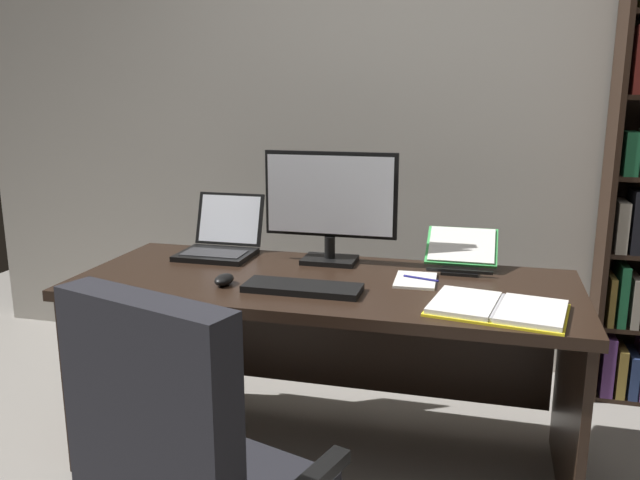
{
  "coord_description": "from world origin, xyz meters",
  "views": [
    {
      "loc": [
        0.34,
        -1.52,
        1.44
      ],
      "look_at": [
        -0.24,
        0.69,
        0.91
      ],
      "focal_mm": 36.13,
      "sensor_mm": 36.0,
      "label": 1
    }
  ],
  "objects_px": {
    "monitor": "(330,206)",
    "keyboard": "(303,288)",
    "desk": "(329,321)",
    "reading_stand_with_book": "(461,250)",
    "pen": "(421,278)",
    "open_binder": "(497,308)",
    "laptop": "(221,242)",
    "computer_mouse": "(224,280)",
    "notepad": "(415,280)"
  },
  "relations": [
    {
      "from": "keyboard",
      "to": "reading_stand_with_book",
      "type": "bearing_deg",
      "value": 40.92
    },
    {
      "from": "reading_stand_with_book",
      "to": "keyboard",
      "type": "bearing_deg",
      "value": -139.08
    },
    {
      "from": "keyboard",
      "to": "computer_mouse",
      "type": "xyz_separation_m",
      "value": [
        -0.3,
        0.0,
        0.01
      ]
    },
    {
      "from": "desk",
      "to": "laptop",
      "type": "distance_m",
      "value": 0.62
    },
    {
      "from": "monitor",
      "to": "pen",
      "type": "distance_m",
      "value": 0.49
    },
    {
      "from": "monitor",
      "to": "notepad",
      "type": "height_order",
      "value": "monitor"
    },
    {
      "from": "pen",
      "to": "open_binder",
      "type": "bearing_deg",
      "value": -44.57
    },
    {
      "from": "desk",
      "to": "reading_stand_with_book",
      "type": "height_order",
      "value": "reading_stand_with_book"
    },
    {
      "from": "monitor",
      "to": "keyboard",
      "type": "bearing_deg",
      "value": -90.0
    },
    {
      "from": "reading_stand_with_book",
      "to": "notepad",
      "type": "height_order",
      "value": "reading_stand_with_book"
    },
    {
      "from": "reading_stand_with_book",
      "to": "pen",
      "type": "height_order",
      "value": "reading_stand_with_book"
    },
    {
      "from": "keyboard",
      "to": "open_binder",
      "type": "xyz_separation_m",
      "value": [
        0.67,
        -0.05,
        -0.0
      ]
    },
    {
      "from": "computer_mouse",
      "to": "open_binder",
      "type": "xyz_separation_m",
      "value": [
        0.97,
        -0.05,
        -0.01
      ]
    },
    {
      "from": "laptop",
      "to": "open_binder",
      "type": "distance_m",
      "value": 1.26
    },
    {
      "from": "open_binder",
      "to": "reading_stand_with_book",
      "type": "bearing_deg",
      "value": 114.75
    },
    {
      "from": "keyboard",
      "to": "reading_stand_with_book",
      "type": "relative_size",
      "value": 1.5
    },
    {
      "from": "desk",
      "to": "computer_mouse",
      "type": "height_order",
      "value": "computer_mouse"
    },
    {
      "from": "reading_stand_with_book",
      "to": "pen",
      "type": "relative_size",
      "value": 2.0
    },
    {
      "from": "reading_stand_with_book",
      "to": "laptop",
      "type": "bearing_deg",
      "value": -177.85
    },
    {
      "from": "pen",
      "to": "desk",
      "type": "bearing_deg",
      "value": 177.52
    },
    {
      "from": "keyboard",
      "to": "computer_mouse",
      "type": "bearing_deg",
      "value": 180.0
    },
    {
      "from": "desk",
      "to": "computer_mouse",
      "type": "xyz_separation_m",
      "value": [
        -0.34,
        -0.24,
        0.21
      ]
    },
    {
      "from": "reading_stand_with_book",
      "to": "pen",
      "type": "xyz_separation_m",
      "value": [
        -0.13,
        -0.24,
        -0.06
      ]
    },
    {
      "from": "monitor",
      "to": "reading_stand_with_book",
      "type": "xyz_separation_m",
      "value": [
        0.53,
        0.05,
        -0.17
      ]
    },
    {
      "from": "keyboard",
      "to": "monitor",
      "type": "bearing_deg",
      "value": 90.0
    },
    {
      "from": "notepad",
      "to": "monitor",
      "type": "bearing_deg",
      "value": 153.0
    },
    {
      "from": "desk",
      "to": "pen",
      "type": "distance_m",
      "value": 0.41
    },
    {
      "from": "computer_mouse",
      "to": "notepad",
      "type": "relative_size",
      "value": 0.5
    },
    {
      "from": "desk",
      "to": "keyboard",
      "type": "distance_m",
      "value": 0.32
    },
    {
      "from": "reading_stand_with_book",
      "to": "open_binder",
      "type": "xyz_separation_m",
      "value": [
        0.14,
        -0.51,
        -0.06
      ]
    },
    {
      "from": "open_binder",
      "to": "pen",
      "type": "relative_size",
      "value": 3.36
    },
    {
      "from": "reading_stand_with_book",
      "to": "pen",
      "type": "bearing_deg",
      "value": -119.24
    },
    {
      "from": "monitor",
      "to": "keyboard",
      "type": "height_order",
      "value": "monitor"
    },
    {
      "from": "laptop",
      "to": "notepad",
      "type": "distance_m",
      "value": 0.89
    },
    {
      "from": "computer_mouse",
      "to": "reading_stand_with_book",
      "type": "relative_size",
      "value": 0.37
    },
    {
      "from": "monitor",
      "to": "open_binder",
      "type": "distance_m",
      "value": 0.85
    },
    {
      "from": "keyboard",
      "to": "notepad",
      "type": "height_order",
      "value": "keyboard"
    },
    {
      "from": "desk",
      "to": "open_binder",
      "type": "distance_m",
      "value": 0.72
    },
    {
      "from": "notepad",
      "to": "reading_stand_with_book",
      "type": "bearing_deg",
      "value": 57.26
    },
    {
      "from": "laptop",
      "to": "pen",
      "type": "xyz_separation_m",
      "value": [
        0.89,
        -0.2,
        -0.04
      ]
    },
    {
      "from": "keyboard",
      "to": "open_binder",
      "type": "height_order",
      "value": "same"
    },
    {
      "from": "reading_stand_with_book",
      "to": "open_binder",
      "type": "distance_m",
      "value": 0.53
    },
    {
      "from": "open_binder",
      "to": "notepad",
      "type": "distance_m",
      "value": 0.4
    },
    {
      "from": "laptop",
      "to": "keyboard",
      "type": "xyz_separation_m",
      "value": [
        0.49,
        -0.42,
        -0.04
      ]
    },
    {
      "from": "monitor",
      "to": "laptop",
      "type": "height_order",
      "value": "monitor"
    },
    {
      "from": "laptop",
      "to": "keyboard",
      "type": "relative_size",
      "value": 0.79
    },
    {
      "from": "notepad",
      "to": "pen",
      "type": "height_order",
      "value": "pen"
    },
    {
      "from": "notepad",
      "to": "computer_mouse",
      "type": "bearing_deg",
      "value": -161.99
    },
    {
      "from": "reading_stand_with_book",
      "to": "notepad",
      "type": "distance_m",
      "value": 0.29
    },
    {
      "from": "keyboard",
      "to": "desk",
      "type": "bearing_deg",
      "value": 80.74
    }
  ]
}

